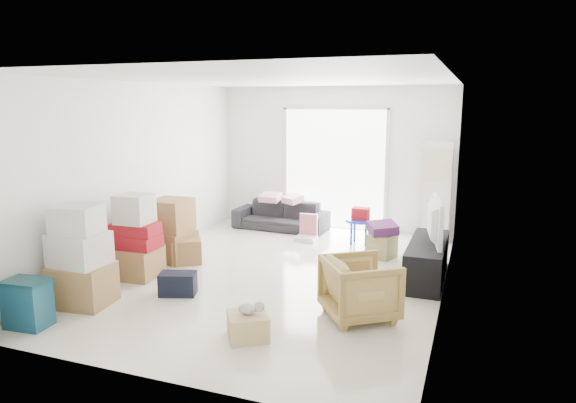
{
  "coord_description": "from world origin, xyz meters",
  "views": [
    {
      "loc": [
        2.55,
        -6.47,
        2.4
      ],
      "look_at": [
        0.08,
        0.2,
        1.02
      ],
      "focal_mm": 32.0,
      "sensor_mm": 36.0,
      "label": 1
    }
  ],
  "objects_px": {
    "ottoman": "(382,246)",
    "armchair": "(360,285)",
    "sofa": "(281,211)",
    "storage_bins": "(27,303)",
    "television": "(428,237)",
    "tv_console": "(427,260)",
    "ac_tower": "(438,192)",
    "kids_table": "(360,218)",
    "wood_crate": "(248,326)"
  },
  "relations": [
    {
      "from": "ac_tower",
      "to": "sofa",
      "type": "xyz_separation_m",
      "value": [
        -2.86,
        -0.15,
        -0.52
      ]
    },
    {
      "from": "armchair",
      "to": "ottoman",
      "type": "xyz_separation_m",
      "value": [
        -0.17,
        2.4,
        -0.2
      ]
    },
    {
      "from": "sofa",
      "to": "armchair",
      "type": "height_order",
      "value": "armchair"
    },
    {
      "from": "ac_tower",
      "to": "tv_console",
      "type": "relative_size",
      "value": 1.1
    },
    {
      "from": "sofa",
      "to": "ottoman",
      "type": "xyz_separation_m",
      "value": [
        2.15,
        -1.18,
        -0.17
      ]
    },
    {
      "from": "ac_tower",
      "to": "television",
      "type": "distance_m",
      "value": 2.13
    },
    {
      "from": "sofa",
      "to": "wood_crate",
      "type": "bearing_deg",
      "value": -70.51
    },
    {
      "from": "storage_bins",
      "to": "sofa",
      "type": "bearing_deg",
      "value": 78.93
    },
    {
      "from": "ac_tower",
      "to": "storage_bins",
      "type": "bearing_deg",
      "value": -126.51
    },
    {
      "from": "television",
      "to": "kids_table",
      "type": "xyz_separation_m",
      "value": [
        -1.25,
        1.43,
        -0.14
      ]
    },
    {
      "from": "tv_console",
      "to": "ottoman",
      "type": "bearing_deg",
      "value": 133.92
    },
    {
      "from": "tv_console",
      "to": "kids_table",
      "type": "xyz_separation_m",
      "value": [
        -1.25,
        1.43,
        0.19
      ]
    },
    {
      "from": "ac_tower",
      "to": "storage_bins",
      "type": "xyz_separation_m",
      "value": [
        -3.85,
        -5.2,
        -0.61
      ]
    },
    {
      "from": "ac_tower",
      "to": "tv_console",
      "type": "height_order",
      "value": "ac_tower"
    },
    {
      "from": "tv_console",
      "to": "wood_crate",
      "type": "xyz_separation_m",
      "value": [
        -1.55,
        -2.51,
        -0.13
      ]
    },
    {
      "from": "tv_console",
      "to": "armchair",
      "type": "relative_size",
      "value": 2.07
    },
    {
      "from": "tv_console",
      "to": "storage_bins",
      "type": "relative_size",
      "value": 2.97
    },
    {
      "from": "tv_console",
      "to": "sofa",
      "type": "distance_m",
      "value": 3.51
    },
    {
      "from": "tv_console",
      "to": "kids_table",
      "type": "height_order",
      "value": "kids_table"
    },
    {
      "from": "sofa",
      "to": "storage_bins",
      "type": "xyz_separation_m",
      "value": [
        -0.99,
        -5.05,
        -0.08
      ]
    },
    {
      "from": "ac_tower",
      "to": "ottoman",
      "type": "distance_m",
      "value": 1.65
    },
    {
      "from": "kids_table",
      "to": "ottoman",
      "type": "bearing_deg",
      "value": -52.7
    },
    {
      "from": "television",
      "to": "ottoman",
      "type": "bearing_deg",
      "value": 34.42
    },
    {
      "from": "sofa",
      "to": "ottoman",
      "type": "relative_size",
      "value": 4.85
    },
    {
      "from": "television",
      "to": "ottoman",
      "type": "relative_size",
      "value": 2.81
    },
    {
      "from": "kids_table",
      "to": "wood_crate",
      "type": "distance_m",
      "value": 3.97
    },
    {
      "from": "tv_console",
      "to": "ottoman",
      "type": "height_order",
      "value": "tv_console"
    },
    {
      "from": "tv_console",
      "to": "ottoman",
      "type": "relative_size",
      "value": 4.28
    },
    {
      "from": "ac_tower",
      "to": "kids_table",
      "type": "height_order",
      "value": "ac_tower"
    },
    {
      "from": "storage_bins",
      "to": "kids_table",
      "type": "height_order",
      "value": "kids_table"
    },
    {
      "from": "television",
      "to": "storage_bins",
      "type": "xyz_separation_m",
      "value": [
        -3.9,
        -3.09,
        -0.33
      ]
    },
    {
      "from": "ottoman",
      "to": "kids_table",
      "type": "relative_size",
      "value": 0.58
    },
    {
      "from": "television",
      "to": "sofa",
      "type": "distance_m",
      "value": 3.52
    },
    {
      "from": "storage_bins",
      "to": "ottoman",
      "type": "xyz_separation_m",
      "value": [
        3.14,
        3.88,
        -0.08
      ]
    },
    {
      "from": "ottoman",
      "to": "wood_crate",
      "type": "relative_size",
      "value": 0.93
    },
    {
      "from": "armchair",
      "to": "tv_console",
      "type": "bearing_deg",
      "value": -55.36
    },
    {
      "from": "ac_tower",
      "to": "ottoman",
      "type": "height_order",
      "value": "ac_tower"
    },
    {
      "from": "storage_bins",
      "to": "kids_table",
      "type": "distance_m",
      "value": 5.24
    },
    {
      "from": "storage_bins",
      "to": "wood_crate",
      "type": "bearing_deg",
      "value": 13.78
    },
    {
      "from": "television",
      "to": "wood_crate",
      "type": "relative_size",
      "value": 2.62
    },
    {
      "from": "ottoman",
      "to": "armchair",
      "type": "bearing_deg",
      "value": -85.85
    },
    {
      "from": "ottoman",
      "to": "kids_table",
      "type": "height_order",
      "value": "kids_table"
    },
    {
      "from": "sofa",
      "to": "kids_table",
      "type": "distance_m",
      "value": 1.75
    },
    {
      "from": "armchair",
      "to": "wood_crate",
      "type": "bearing_deg",
      "value": 97.6
    },
    {
      "from": "ottoman",
      "to": "sofa",
      "type": "bearing_deg",
      "value": 151.39
    },
    {
      "from": "ac_tower",
      "to": "sofa",
      "type": "bearing_deg",
      "value": -177.0
    },
    {
      "from": "armchair",
      "to": "ottoman",
      "type": "relative_size",
      "value": 2.07
    },
    {
      "from": "tv_console",
      "to": "storage_bins",
      "type": "height_order",
      "value": "storage_bins"
    },
    {
      "from": "ac_tower",
      "to": "armchair",
      "type": "xyz_separation_m",
      "value": [
        -0.53,
        -3.72,
        -0.49
      ]
    },
    {
      "from": "storage_bins",
      "to": "ottoman",
      "type": "height_order",
      "value": "storage_bins"
    }
  ]
}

